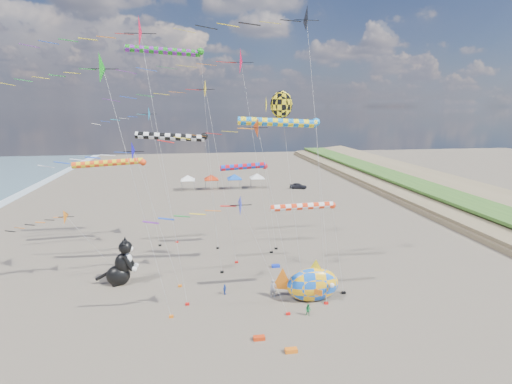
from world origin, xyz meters
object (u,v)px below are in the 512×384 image
at_px(child_green, 308,310).
at_px(cat_inflatable, 120,261).
at_px(person_adult, 273,289).
at_px(child_blue, 225,289).
at_px(parked_car, 298,186).
at_px(fish_inflatable, 312,285).

bearing_deg(child_green, cat_inflatable, -174.78).
distance_m(person_adult, child_green, 4.52).
bearing_deg(cat_inflatable, person_adult, -16.53).
bearing_deg(child_blue, person_adult, -75.75).
distance_m(cat_inflatable, parked_car, 53.12).
bearing_deg(cat_inflatable, child_green, -25.05).
distance_m(fish_inflatable, parked_car, 51.57).
bearing_deg(fish_inflatable, person_adult, 162.25).
xyz_separation_m(fish_inflatable, child_green, (-1.15, -2.76, -1.00)).
relative_size(fish_inflatable, parked_car, 1.77).
height_order(fish_inflatable, child_green, fish_inflatable).
distance_m(child_green, child_blue, 8.49).
xyz_separation_m(person_adult, parked_car, (15.46, 49.04, -0.24)).
bearing_deg(parked_car, child_blue, -179.57).
xyz_separation_m(cat_inflatable, person_adult, (14.63, -5.30, -1.55)).
xyz_separation_m(child_green, parked_car, (13.15, 52.91, 0.09)).
distance_m(fish_inflatable, child_blue, 8.32).
relative_size(child_green, parked_car, 0.29).
bearing_deg(cat_inflatable, child_blue, -18.20).
height_order(person_adult, parked_car, person_adult).
bearing_deg(child_blue, child_green, -97.06).
bearing_deg(fish_inflatable, child_blue, 163.25).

